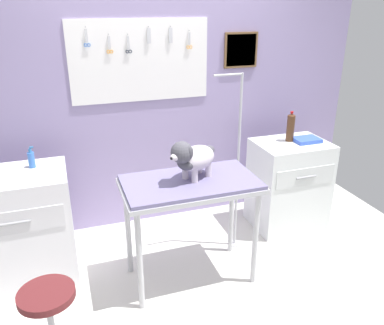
# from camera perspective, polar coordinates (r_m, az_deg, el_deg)

# --- Properties ---
(ground) EXTENTS (4.40, 4.00, 0.04)m
(ground) POSITION_cam_1_polar(r_m,az_deg,el_deg) (3.27, 2.30, -18.21)
(ground) COLOR silver
(rear_wall_panel) EXTENTS (4.00, 0.09, 2.30)m
(rear_wall_panel) POSITION_cam_1_polar(r_m,az_deg,el_deg) (3.82, -4.36, 8.00)
(rear_wall_panel) COLOR #9383B1
(rear_wall_panel) RESTS_ON ground
(grooming_table) EXTENTS (1.02, 0.57, 0.86)m
(grooming_table) POSITION_cam_1_polar(r_m,az_deg,el_deg) (2.98, -0.23, -4.24)
(grooming_table) COLOR #B7B7BC
(grooming_table) RESTS_ON ground
(grooming_arm) EXTENTS (0.30, 0.11, 1.58)m
(grooming_arm) POSITION_cam_1_polar(r_m,az_deg,el_deg) (3.43, 6.43, -1.32)
(grooming_arm) COLOR #B7B7BC
(grooming_arm) RESTS_ON ground
(dog) EXTENTS (0.43, 0.33, 0.32)m
(dog) POSITION_cam_1_polar(r_m,az_deg,el_deg) (2.89, 0.06, 0.70)
(dog) COLOR silver
(dog) RESTS_ON grooming_table
(counter_left) EXTENTS (0.80, 0.58, 0.90)m
(counter_left) POSITION_cam_1_polar(r_m,az_deg,el_deg) (3.44, -23.52, -8.50)
(counter_left) COLOR silver
(counter_left) RESTS_ON ground
(cabinet_right) EXTENTS (0.68, 0.54, 0.86)m
(cabinet_right) POSITION_cam_1_polar(r_m,az_deg,el_deg) (4.00, 13.66, -3.04)
(cabinet_right) COLOR silver
(cabinet_right) RESTS_ON ground
(stool) EXTENTS (0.33, 0.33, 0.53)m
(stool) POSITION_cam_1_polar(r_m,az_deg,el_deg) (2.63, -19.97, -18.69)
(stool) COLOR #9E9EA3
(stool) RESTS_ON ground
(spray_bottle_tall) EXTENTS (0.05, 0.05, 0.17)m
(spray_bottle_tall) POSITION_cam_1_polar(r_m,az_deg,el_deg) (3.30, -22.08, 0.42)
(spray_bottle_tall) COLOR #366AC1
(spray_bottle_tall) RESTS_ON counter_left
(soda_bottle) EXTENTS (0.07, 0.07, 0.29)m
(soda_bottle) POSITION_cam_1_polar(r_m,az_deg,el_deg) (3.85, 13.97, 4.94)
(soda_bottle) COLOR #4A2D19
(soda_bottle) RESTS_ON cabinet_right
(supply_tray) EXTENTS (0.24, 0.18, 0.04)m
(supply_tray) POSITION_cam_1_polar(r_m,az_deg,el_deg) (3.90, 16.15, 3.15)
(supply_tray) COLOR blue
(supply_tray) RESTS_ON cabinet_right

